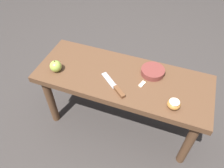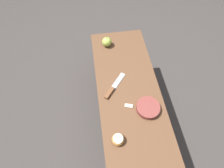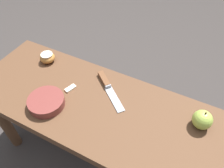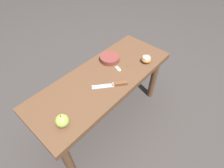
{
  "view_description": "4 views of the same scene",
  "coord_description": "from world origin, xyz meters",
  "px_view_note": "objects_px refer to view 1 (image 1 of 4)",
  "views": [
    {
      "loc": [
        0.27,
        -0.9,
        1.44
      ],
      "look_at": [
        -0.03,
        -0.11,
        0.52
      ],
      "focal_mm": 35.0,
      "sensor_mm": 36.0,
      "label": 1
    },
    {
      "loc": [
        0.56,
        -0.19,
        1.5
      ],
      "look_at": [
        -0.03,
        -0.11,
        0.52
      ],
      "focal_mm": 28.0,
      "sensor_mm": 36.0,
      "label": 2
    },
    {
      "loc": [
        -0.31,
        0.45,
        1.19
      ],
      "look_at": [
        -0.03,
        -0.11,
        0.52
      ],
      "focal_mm": 35.0,
      "sensor_mm": 36.0,
      "label": 3
    },
    {
      "loc": [
        -0.59,
        -0.61,
        1.31
      ],
      "look_at": [
        -0.03,
        -0.11,
        0.52
      ],
      "focal_mm": 28.0,
      "sensor_mm": 36.0,
      "label": 4
    }
  ],
  "objects_px": {
    "knife": "(116,88)",
    "apple_whole": "(56,66)",
    "bowl": "(153,71)",
    "wooden_bench": "(122,85)",
    "apple_cut": "(174,104)"
  },
  "relations": [
    {
      "from": "wooden_bench",
      "to": "knife",
      "type": "relative_size",
      "value": 5.51
    },
    {
      "from": "apple_whole",
      "to": "apple_cut",
      "type": "bearing_deg",
      "value": -2.36
    },
    {
      "from": "apple_whole",
      "to": "apple_cut",
      "type": "height_order",
      "value": "apple_whole"
    },
    {
      "from": "knife",
      "to": "bowl",
      "type": "relative_size",
      "value": 1.35
    },
    {
      "from": "wooden_bench",
      "to": "knife",
      "type": "height_order",
      "value": "knife"
    },
    {
      "from": "apple_whole",
      "to": "apple_cut",
      "type": "distance_m",
      "value": 0.73
    },
    {
      "from": "wooden_bench",
      "to": "apple_whole",
      "type": "height_order",
      "value": "apple_whole"
    },
    {
      "from": "apple_cut",
      "to": "bowl",
      "type": "xyz_separation_m",
      "value": [
        -0.16,
        0.21,
        -0.01
      ]
    },
    {
      "from": "wooden_bench",
      "to": "bowl",
      "type": "bearing_deg",
      "value": 29.02
    },
    {
      "from": "apple_whole",
      "to": "apple_cut",
      "type": "xyz_separation_m",
      "value": [
        0.73,
        -0.03,
        -0.01
      ]
    },
    {
      "from": "knife",
      "to": "apple_cut",
      "type": "xyz_separation_m",
      "value": [
        0.33,
        -0.01,
        0.01
      ]
    },
    {
      "from": "knife",
      "to": "apple_whole",
      "type": "xyz_separation_m",
      "value": [
        -0.4,
        0.02,
        0.03
      ]
    },
    {
      "from": "knife",
      "to": "apple_whole",
      "type": "distance_m",
      "value": 0.4
    },
    {
      "from": "wooden_bench",
      "to": "apple_whole",
      "type": "bearing_deg",
      "value": -167.14
    },
    {
      "from": "apple_cut",
      "to": "knife",
      "type": "bearing_deg",
      "value": 177.55
    }
  ]
}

